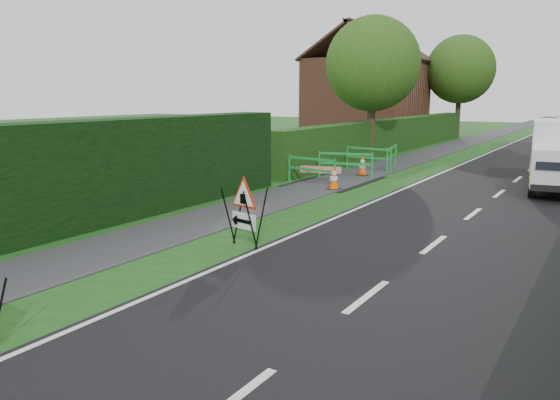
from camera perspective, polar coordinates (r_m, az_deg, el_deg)
The scene contains 16 objects.
ground at distance 9.11m, azimuth -8.32°, elevation -8.97°, with size 120.00×120.00×0.00m, color #174A15.
footpath at distance 42.49m, azimuth 20.38°, elevation 6.13°, with size 2.00×90.00×0.02m, color #2D2D30.
hedge_west_near at distance 12.81m, azimuth -25.72°, elevation -4.11°, with size 1.10×18.00×2.50m, color black.
hedge_west_far at distance 30.56m, azimuth 11.60°, elevation 4.94°, with size 1.00×24.00×1.80m, color #14380F.
house_west at distance 39.69m, azimuth 9.03°, elevation 10.56°, with size 7.50×7.40×7.88m.
tree_nw at distance 26.57m, azimuth 9.68°, elevation 13.82°, with size 4.40×4.40×6.70m.
tree_fw at distance 41.79m, azimuth 18.34°, elevation 12.82°, with size 4.80×4.80×7.24m.
triangle_sign at distance 11.10m, azimuth -3.95°, elevation -0.65°, with size 1.00×1.00×1.23m.
traffic_cone_3 at distance 18.03m, azimuth 5.65°, elevation 2.31°, with size 0.38×0.38×0.79m.
traffic_cone_4 at distance 21.29m, azimuth 8.62°, elevation 3.57°, with size 0.38×0.38×0.79m.
ped_barrier_0 at distance 18.79m, azimuth 3.29°, elevation 3.43°, with size 2.09×0.70×1.00m.
ped_barrier_1 at distance 20.52m, azimuth 6.87°, elevation 4.01°, with size 2.08×0.85×1.00m.
ped_barrier_2 at distance 22.63m, azimuth 9.24°, elevation 4.59°, with size 2.09×0.56×1.00m.
ped_barrier_3 at distance 23.20m, azimuth 11.61°, elevation 4.66°, with size 0.72×2.09×1.00m.
redwhite_plank at distance 19.61m, azimuth 4.24°, elevation 1.88°, with size 1.50×0.04×0.25m, color red.
hatchback_car at distance 33.63m, azimuth 27.06°, elevation 5.58°, with size 1.48×3.69×1.26m, color silver.
Camera 1 is at (5.60, -6.49, 3.09)m, focal length 35.00 mm.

